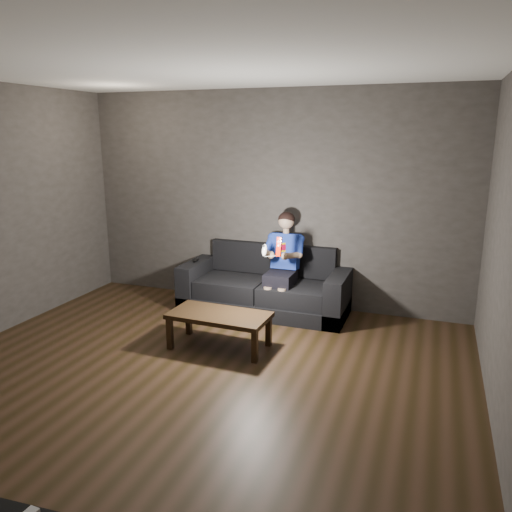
% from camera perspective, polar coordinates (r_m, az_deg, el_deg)
% --- Properties ---
extents(floor, '(5.00, 5.00, 0.00)m').
position_cam_1_polar(floor, '(4.54, -8.80, -14.86)').
color(floor, black).
rests_on(floor, ground).
extents(back_wall, '(5.00, 0.04, 2.70)m').
position_cam_1_polar(back_wall, '(6.33, 1.67, 6.46)').
color(back_wall, '#373330').
rests_on(back_wall, ground).
extents(ceiling, '(5.00, 5.00, 0.02)m').
position_cam_1_polar(ceiling, '(4.02, -10.32, 21.27)').
color(ceiling, white).
rests_on(ceiling, back_wall).
extents(sofa, '(2.06, 0.89, 0.79)m').
position_cam_1_polar(sofa, '(6.27, 1.13, -3.85)').
color(sofa, black).
rests_on(sofa, floor).
extents(child, '(0.49, 0.60, 1.20)m').
position_cam_1_polar(child, '(6.03, 3.11, -0.08)').
color(child, black).
rests_on(child, sofa).
extents(wii_remote_red, '(0.05, 0.08, 0.22)m').
position_cam_1_polar(wii_remote_red, '(5.52, 2.66, 1.07)').
color(wii_remote_red, red).
rests_on(wii_remote_red, child).
extents(nunchuk_white, '(0.07, 0.09, 0.15)m').
position_cam_1_polar(nunchuk_white, '(5.59, 0.97, 0.68)').
color(nunchuk_white, white).
rests_on(nunchuk_white, child).
extents(wii_remote_black, '(0.05, 0.14, 0.03)m').
position_cam_1_polar(wii_remote_black, '(6.46, -6.87, -0.50)').
color(wii_remote_black, black).
rests_on(wii_remote_black, sofa).
extents(coffee_table, '(1.04, 0.55, 0.37)m').
position_cam_1_polar(coffee_table, '(5.17, -4.21, -7.07)').
color(coffee_table, black).
rests_on(coffee_table, floor).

